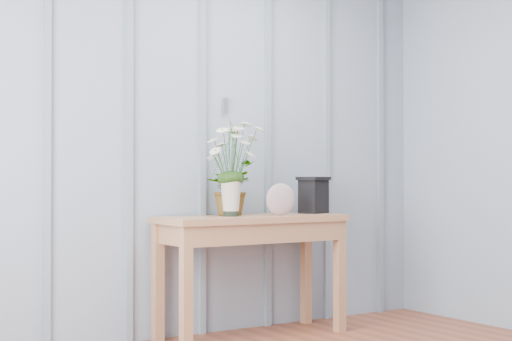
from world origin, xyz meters
TOP-DOWN VIEW (x-y plane):
  - sideboard at (0.47, 1.99)m, footprint 1.20×0.45m
  - daisy_vase at (0.31, 1.98)m, footprint 0.42×0.32m
  - spider_plant at (0.38, 2.11)m, footprint 0.41×0.40m
  - felt_disc_vessel at (0.63, 1.91)m, footprint 0.21×0.09m
  - carved_box at (0.99, 2.05)m, footprint 0.24×0.21m

SIDE VIEW (x-z plane):
  - sideboard at x=0.47m, z-range 0.26..1.01m
  - felt_disc_vessel at x=0.63m, z-range 0.75..0.95m
  - carved_box at x=0.99m, z-range 0.75..1.00m
  - spider_plant at x=0.38m, z-range 0.75..1.09m
  - daisy_vase at x=0.31m, z-range 0.83..1.43m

